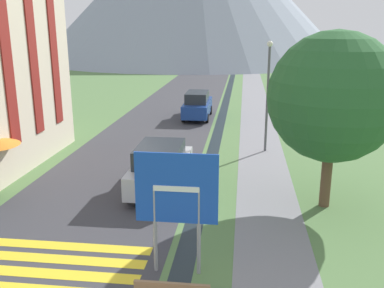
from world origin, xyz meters
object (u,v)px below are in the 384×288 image
object	(u,v)px
parked_car_far	(197,105)
cafe_chair_far_left	(8,167)
road_sign	(176,197)
streetlamp	(268,88)
tree_by_path	(333,97)
parked_car_near	(161,167)
cafe_chair_far_right	(12,164)

from	to	relation	value
parked_car_far	cafe_chair_far_left	world-z (taller)	parked_car_far
road_sign	streetlamp	bearing A→B (deg)	76.65
cafe_chair_far_left	tree_by_path	distance (m)	12.95
parked_car_near	streetlamp	world-z (taller)	streetlamp
cafe_chair_far_left	streetlamp	distance (m)	12.25
parked_car_near	tree_by_path	distance (m)	6.68
parked_car_near	streetlamp	xyz separation A→B (m)	(4.20, 5.83, 2.28)
streetlamp	tree_by_path	world-z (taller)	tree_by_path
cafe_chair_far_left	parked_car_near	bearing A→B (deg)	-12.22
cafe_chair_far_right	streetlamp	world-z (taller)	streetlamp
road_sign	parked_car_near	world-z (taller)	road_sign
road_sign	streetlamp	distance (m)	11.78
road_sign	streetlamp	world-z (taller)	streetlamp
parked_car_near	tree_by_path	size ratio (longest dim) A/B	0.72
road_sign	cafe_chair_far_right	size ratio (longest dim) A/B	3.75
cafe_chair_far_right	cafe_chair_far_left	xyz separation A→B (m)	(-0.06, -0.28, 0.00)
parked_car_far	streetlamp	bearing A→B (deg)	-60.43
parked_car_near	cafe_chair_far_right	distance (m)	6.49
road_sign	tree_by_path	size ratio (longest dim) A/B	0.53
cafe_chair_far_right	parked_car_near	bearing A→B (deg)	-12.77
road_sign	cafe_chair_far_left	size ratio (longest dim) A/B	3.75
cafe_chair_far_right	tree_by_path	size ratio (longest dim) A/B	0.14
road_sign	tree_by_path	xyz separation A→B (m)	(4.46, 4.77, 1.77)
parked_car_far	cafe_chair_far_right	distance (m)	14.09
road_sign	cafe_chair_far_right	distance (m)	10.27
road_sign	cafe_chair_far_left	bearing A→B (deg)	142.80
cafe_chair_far_right	streetlamp	distance (m)	12.08
parked_car_far	cafe_chair_far_left	size ratio (longest dim) A/B	5.30
streetlamp	cafe_chair_far_right	bearing A→B (deg)	-154.51
tree_by_path	cafe_chair_far_right	bearing A→B (deg)	172.79
cafe_chair_far_left	tree_by_path	bearing A→B (deg)	-13.94
parked_car_near	cafe_chair_far_left	world-z (taller)	parked_car_near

